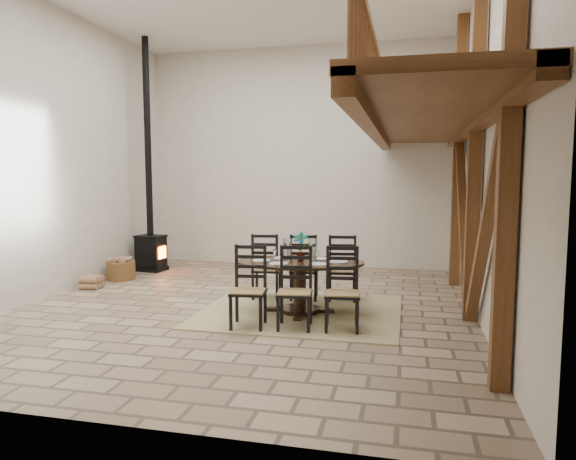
% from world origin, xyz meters
% --- Properties ---
extents(ground, '(8.00, 8.00, 0.00)m').
position_xyz_m(ground, '(0.00, 0.00, 0.00)').
color(ground, tan).
rests_on(ground, ground).
extents(room_shell, '(7.02, 8.02, 5.01)m').
position_xyz_m(room_shell, '(1.19, 0.00, 3.01)').
color(room_shell, beige).
rests_on(room_shell, ground).
extents(rug, '(3.00, 2.50, 0.02)m').
position_xyz_m(rug, '(0.91, -0.18, 0.01)').
color(rug, tan).
rests_on(rug, ground).
extents(dining_table, '(2.06, 2.34, 1.24)m').
position_xyz_m(dining_table, '(0.91, -0.18, 0.42)').
color(dining_table, black).
rests_on(dining_table, ground).
extents(wood_stove, '(0.66, 0.54, 5.00)m').
position_xyz_m(wood_stove, '(-2.99, 2.52, 1.14)').
color(wood_stove, black).
rests_on(wood_stove, ground).
extents(log_basket, '(0.56, 0.56, 0.46)m').
position_xyz_m(log_basket, '(-3.11, 1.49, 0.20)').
color(log_basket, brown).
rests_on(log_basket, ground).
extents(log_stack, '(0.38, 0.39, 0.23)m').
position_xyz_m(log_stack, '(-3.20, 0.61, 0.12)').
color(log_stack, tan).
rests_on(log_stack, ground).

